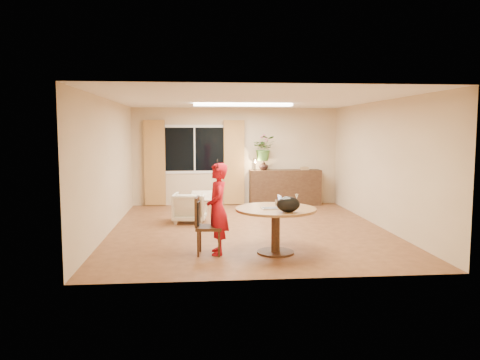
{
  "coord_description": "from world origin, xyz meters",
  "views": [
    {
      "loc": [
        -1.0,
        -9.29,
        1.98
      ],
      "look_at": [
        -0.19,
        -0.2,
        1.03
      ],
      "focal_mm": 35.0,
      "sensor_mm": 36.0,
      "label": 1
    }
  ],
  "objects_px": {
    "sideboard": "(285,187)",
    "dining_table": "(276,218)",
    "armchair": "(190,207)",
    "dining_chair": "(209,226)",
    "child": "(218,209)"
  },
  "relations": [
    {
      "from": "dining_table",
      "to": "dining_chair",
      "type": "height_order",
      "value": "dining_chair"
    },
    {
      "from": "dining_table",
      "to": "child",
      "type": "xyz_separation_m",
      "value": [
        -0.94,
        0.05,
        0.15
      ]
    },
    {
      "from": "dining_chair",
      "to": "child",
      "type": "bearing_deg",
      "value": 21.02
    },
    {
      "from": "dining_chair",
      "to": "armchair",
      "type": "distance_m",
      "value": 2.76
    },
    {
      "from": "dining_table",
      "to": "sideboard",
      "type": "height_order",
      "value": "sideboard"
    },
    {
      "from": "dining_chair",
      "to": "child",
      "type": "distance_m",
      "value": 0.3
    },
    {
      "from": "dining_table",
      "to": "child",
      "type": "bearing_deg",
      "value": 176.93
    },
    {
      "from": "sideboard",
      "to": "child",
      "type": "bearing_deg",
      "value": -112.46
    },
    {
      "from": "sideboard",
      "to": "dining_table",
      "type": "bearing_deg",
      "value": -102.31
    },
    {
      "from": "child",
      "to": "sideboard",
      "type": "distance_m",
      "value": 5.27
    },
    {
      "from": "sideboard",
      "to": "armchair",
      "type": "bearing_deg",
      "value": -139.16
    },
    {
      "from": "child",
      "to": "sideboard",
      "type": "bearing_deg",
      "value": 155.02
    },
    {
      "from": "dining_table",
      "to": "armchair",
      "type": "xyz_separation_m",
      "value": [
        -1.44,
        2.75,
        -0.26
      ]
    },
    {
      "from": "child",
      "to": "armchair",
      "type": "xyz_separation_m",
      "value": [
        -0.5,
        2.7,
        -0.41
      ]
    },
    {
      "from": "armchair",
      "to": "child",
      "type": "bearing_deg",
      "value": 107.36
    }
  ]
}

